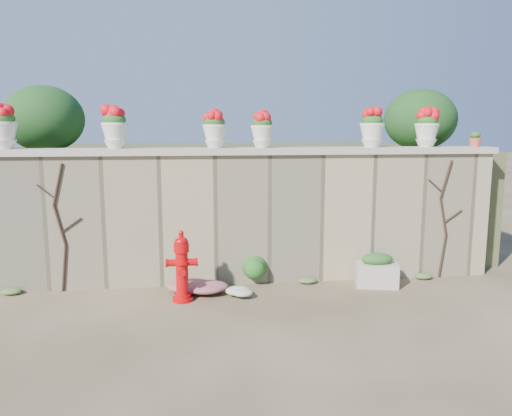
{
  "coord_description": "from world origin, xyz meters",
  "views": [
    {
      "loc": [
        -0.7,
        -5.84,
        2.4
      ],
      "look_at": [
        0.18,
        1.4,
        1.23
      ],
      "focal_mm": 35.0,
      "sensor_mm": 36.0,
      "label": 1
    }
  ],
  "objects": [
    {
      "name": "ground",
      "position": [
        0.0,
        0.0,
        0.0
      ],
      "size": [
        80.0,
        80.0,
        0.0
      ],
      "primitive_type": "plane",
      "color": "#483A24",
      "rests_on": "ground"
    },
    {
      "name": "stone_wall",
      "position": [
        0.0,
        1.8,
        1.0
      ],
      "size": [
        8.0,
        0.4,
        2.0
      ],
      "primitive_type": "cube",
      "color": "#9C8E68",
      "rests_on": "ground"
    },
    {
      "name": "wall_cap",
      "position": [
        0.0,
        1.8,
        2.05
      ],
      "size": [
        8.1,
        0.52,
        0.1
      ],
      "primitive_type": "cube",
      "color": "beige",
      "rests_on": "stone_wall"
    },
    {
      "name": "raised_fill",
      "position": [
        0.0,
        5.0,
        1.0
      ],
      "size": [
        9.0,
        6.0,
        2.0
      ],
      "primitive_type": "cube",
      "color": "#384C23",
      "rests_on": "ground"
    },
    {
      "name": "back_shrub_left",
      "position": [
        -3.2,
        3.0,
        2.55
      ],
      "size": [
        1.3,
        1.3,
        1.1
      ],
      "primitive_type": "ellipsoid",
      "color": "#143814",
      "rests_on": "raised_fill"
    },
    {
      "name": "back_shrub_right",
      "position": [
        3.4,
        3.0,
        2.55
      ],
      "size": [
        1.3,
        1.3,
        1.1
      ],
      "primitive_type": "ellipsoid",
      "color": "#143814",
      "rests_on": "raised_fill"
    },
    {
      "name": "vine_left",
      "position": [
        -2.67,
        1.58,
        0.99
      ],
      "size": [
        0.6,
        0.04,
        1.91
      ],
      "color": "black",
      "rests_on": "ground"
    },
    {
      "name": "vine_right",
      "position": [
        3.23,
        1.58,
        0.99
      ],
      "size": [
        0.6,
        0.04,
        1.91
      ],
      "color": "black",
      "rests_on": "ground"
    },
    {
      "name": "fire_hydrant",
      "position": [
        -0.92,
        0.94,
        0.5
      ],
      "size": [
        0.43,
        0.3,
        1.0
      ],
      "rotation": [
        0.0,
        0.0,
        0.01
      ],
      "color": "#C50709",
      "rests_on": "ground"
    },
    {
      "name": "planter_box",
      "position": [
        2.02,
        1.25,
        0.24
      ],
      "size": [
        0.69,
        0.49,
        0.52
      ],
      "rotation": [
        0.0,
        0.0,
        -0.23
      ],
      "color": "beige",
      "rests_on": "ground"
    },
    {
      "name": "green_shrub",
      "position": [
        0.19,
        1.55,
        0.29
      ],
      "size": [
        0.61,
        0.55,
        0.58
      ],
      "primitive_type": "ellipsoid",
      "color": "#1E5119",
      "rests_on": "ground"
    },
    {
      "name": "magenta_clump",
      "position": [
        -0.64,
        1.18,
        0.12
      ],
      "size": [
        0.91,
        0.61,
        0.24
      ],
      "primitive_type": "ellipsoid",
      "color": "#CF2976",
      "rests_on": "ground"
    },
    {
      "name": "white_flowers",
      "position": [
        -0.11,
        0.98,
        0.09
      ],
      "size": [
        0.53,
        0.42,
        0.19
      ],
      "primitive_type": "ellipsoid",
      "color": "white",
      "rests_on": "ground"
    },
    {
      "name": "urn_pot_0",
      "position": [
        -3.44,
        1.8,
        2.41
      ],
      "size": [
        0.4,
        0.4,
        0.63
      ],
      "color": "silver",
      "rests_on": "wall_cap"
    },
    {
      "name": "urn_pot_1",
      "position": [
        -1.87,
        1.8,
        2.4
      ],
      "size": [
        0.39,
        0.39,
        0.61
      ],
      "color": "silver",
      "rests_on": "wall_cap"
    },
    {
      "name": "urn_pot_2",
      "position": [
        -0.4,
        1.8,
        2.38
      ],
      "size": [
        0.36,
        0.36,
        0.57
      ],
      "color": "silver",
      "rests_on": "wall_cap"
    },
    {
      "name": "urn_pot_3",
      "position": [
        0.32,
        1.8,
        2.37
      ],
      "size": [
        0.35,
        0.35,
        0.55
      ],
      "color": "silver",
      "rests_on": "wall_cap"
    },
    {
      "name": "urn_pot_4",
      "position": [
        2.06,
        1.8,
        2.4
      ],
      "size": [
        0.38,
        0.38,
        0.6
      ],
      "color": "silver",
      "rests_on": "wall_cap"
    },
    {
      "name": "urn_pot_5",
      "position": [
        2.96,
        1.8,
        2.4
      ],
      "size": [
        0.38,
        0.38,
        0.6
      ],
      "color": "silver",
      "rests_on": "wall_cap"
    },
    {
      "name": "terracotta_pot",
      "position": [
        3.79,
        1.8,
        2.21
      ],
      "size": [
        0.2,
        0.2,
        0.23
      ],
      "color": "#BC5339",
      "rests_on": "wall_cap"
    }
  ]
}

